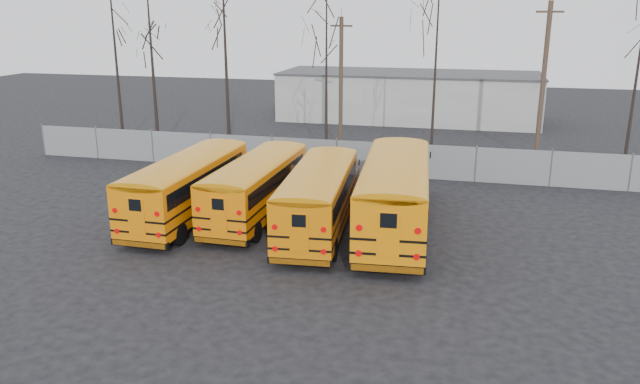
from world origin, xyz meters
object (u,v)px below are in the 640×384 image
(utility_pole_left, at_px, (341,83))
(utility_pole_right, at_px, (543,81))
(bus_b, at_px, (258,182))
(bus_c, at_px, (319,193))
(bus_d, at_px, (396,189))
(bus_a, at_px, (189,182))

(utility_pole_left, bearing_deg, utility_pole_right, 13.50)
(bus_b, bearing_deg, bus_c, -19.55)
(bus_d, xyz_separation_m, utility_pole_right, (7.07, 15.55, 3.13))
(bus_d, xyz_separation_m, utility_pole_left, (-5.87, 15.91, 2.63))
(bus_b, xyz_separation_m, bus_c, (3.23, -1.19, 0.05))
(bus_b, bearing_deg, utility_pole_right, 48.72)
(bus_a, relative_size, bus_c, 1.00)
(bus_c, xyz_separation_m, utility_pole_right, (10.28, 16.20, 3.36))
(bus_d, bearing_deg, bus_b, 170.48)
(utility_pole_right, bearing_deg, bus_a, -157.93)
(bus_b, distance_m, utility_pole_left, 15.65)
(bus_b, height_order, utility_pole_left, utility_pole_left)
(bus_b, bearing_deg, bus_d, -4.14)
(bus_d, bearing_deg, bus_a, 177.66)
(utility_pole_left, distance_m, utility_pole_right, 12.96)
(bus_c, bearing_deg, bus_b, 154.78)
(utility_pole_right, bearing_deg, bus_d, -136.34)
(bus_a, bearing_deg, bus_c, -2.12)
(bus_a, xyz_separation_m, bus_d, (9.45, 0.38, 0.21))
(bus_b, height_order, bus_c, bus_c)
(utility_pole_right, bearing_deg, bus_b, -153.90)
(bus_b, relative_size, utility_pole_left, 1.15)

